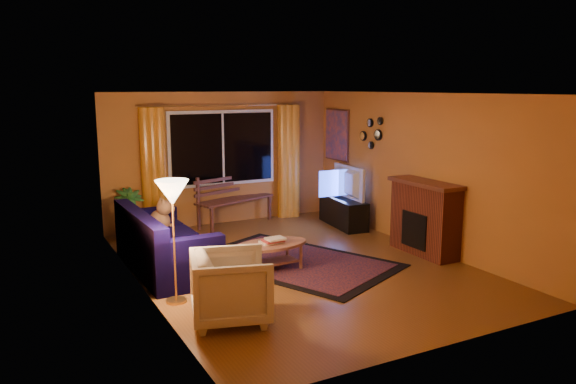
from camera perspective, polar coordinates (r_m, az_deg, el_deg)
name	(u,v)px	position (r m, az deg, el deg)	size (l,w,h in m)	color
floor	(297,266)	(8.35, 0.96, -7.51)	(4.50, 6.00, 0.02)	brown
ceiling	(298,93)	(7.93, 1.02, 10.06)	(4.50, 6.00, 0.02)	white
wall_back	(222,158)	(10.76, -6.72, 3.42)	(4.50, 0.02, 2.50)	#C37A34
wall_left	(139,196)	(7.26, -14.88, -0.37)	(0.02, 6.00, 2.50)	#C37A34
wall_right	(420,171)	(9.33, 13.28, 2.10)	(0.02, 6.00, 2.50)	#C37A34
window	(223,148)	(10.67, -6.62, 4.44)	(2.00, 0.02, 1.30)	black
curtain_rod	(223,105)	(10.58, -6.63, 8.73)	(0.03, 0.03, 3.20)	#BF8C3F
curtain_left	(153,171)	(10.25, -13.51, 2.10)	(0.36, 0.36, 2.24)	orange
curtain_right	(288,162)	(11.21, -0.01, 3.11)	(0.36, 0.36, 2.24)	orange
bench	(235,212)	(10.74, -5.38, -2.02)	(1.62, 0.47, 0.48)	#52291D
potted_plant	(129,215)	(9.94, -15.83, -2.23)	(0.50, 0.50, 0.89)	#235B1E
sofa	(166,240)	(8.22, -12.31, -4.77)	(0.93, 2.17, 0.88)	black
dog	(159,215)	(8.63, -12.93, -2.29)	(0.35, 0.48, 0.53)	#996A47
armchair	(231,284)	(6.36, -5.82, -9.24)	(0.84, 0.79, 0.87)	beige
floor_lamp	(174,242)	(6.89, -11.50, -5.01)	(0.25, 0.25, 1.51)	#BF8C3F
rug	(294,262)	(8.48, 0.59, -7.07)	(1.86, 2.93, 0.02)	maroon
coffee_table	(271,257)	(8.07, -1.74, -6.59)	(1.10, 1.10, 0.40)	#A46856
tv_console	(343,212)	(10.63, 5.64, -2.04)	(0.42, 1.27, 0.53)	black
television	(344,182)	(10.52, 5.70, 0.98)	(1.06, 0.14, 0.61)	black
fireplace	(425,219)	(9.03, 13.73, -2.73)	(0.40, 1.20, 1.10)	maroon
mirror_cluster	(371,131)	(10.25, 8.43, 6.11)	(0.06, 0.60, 0.56)	black
painting	(337,135)	(11.21, 4.98, 5.80)	(0.04, 0.76, 0.96)	#DA5A31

